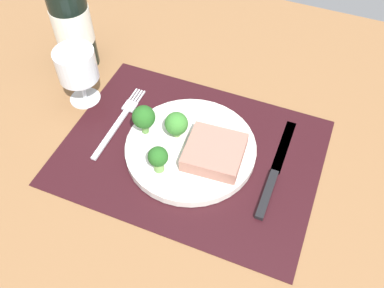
# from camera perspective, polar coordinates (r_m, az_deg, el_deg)

# --- Properties ---
(ground_plane) EXTENTS (1.40, 1.10, 0.03)m
(ground_plane) POSITION_cam_1_polar(r_m,az_deg,el_deg) (0.79, -0.18, -1.78)
(ground_plane) COLOR brown
(placemat) EXTENTS (0.46, 0.35, 0.00)m
(placemat) POSITION_cam_1_polar(r_m,az_deg,el_deg) (0.77, -0.18, -1.04)
(placemat) COLOR black
(placemat) RESTS_ON ground_plane
(plate) EXTENTS (0.24, 0.24, 0.02)m
(plate) POSITION_cam_1_polar(r_m,az_deg,el_deg) (0.76, -0.18, -0.61)
(plate) COLOR silver
(plate) RESTS_ON placemat
(steak) EXTENTS (0.11, 0.10, 0.03)m
(steak) POSITION_cam_1_polar(r_m,az_deg,el_deg) (0.73, 3.05, -1.10)
(steak) COLOR #9E6B5B
(steak) RESTS_ON plate
(broccoli_center) EXTENTS (0.04, 0.04, 0.05)m
(broccoli_center) POSITION_cam_1_polar(r_m,az_deg,el_deg) (0.75, -2.12, 2.74)
(broccoli_center) COLOR #6B994C
(broccoli_center) RESTS_ON plate
(broccoli_near_steak) EXTENTS (0.04, 0.04, 0.06)m
(broccoli_near_steak) POSITION_cam_1_polar(r_m,az_deg,el_deg) (0.76, -6.52, 3.62)
(broccoli_near_steak) COLOR #5B8942
(broccoli_near_steak) RESTS_ON plate
(broccoli_near_fork) EXTENTS (0.03, 0.03, 0.05)m
(broccoli_near_fork) POSITION_cam_1_polar(r_m,az_deg,el_deg) (0.70, -4.61, -1.87)
(broccoli_near_fork) COLOR #6B994C
(broccoli_near_fork) RESTS_ON plate
(fork) EXTENTS (0.02, 0.19, 0.01)m
(fork) POSITION_cam_1_polar(r_m,az_deg,el_deg) (0.83, -9.79, 3.05)
(fork) COLOR silver
(fork) RESTS_ON placemat
(knife) EXTENTS (0.02, 0.23, 0.01)m
(knife) POSITION_cam_1_polar(r_m,az_deg,el_deg) (0.75, 11.02, -4.02)
(knife) COLOR black
(knife) RESTS_ON placemat
(wine_bottle) EXTENTS (0.08, 0.08, 0.30)m
(wine_bottle) POSITION_cam_1_polar(r_m,az_deg,el_deg) (0.91, -16.10, 16.08)
(wine_bottle) COLOR black
(wine_bottle) RESTS_ON ground_plane
(wine_glass) EXTENTS (0.08, 0.08, 0.12)m
(wine_glass) POSITION_cam_1_polar(r_m,az_deg,el_deg) (0.84, -15.29, 9.91)
(wine_glass) COLOR silver
(wine_glass) RESTS_ON ground_plane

